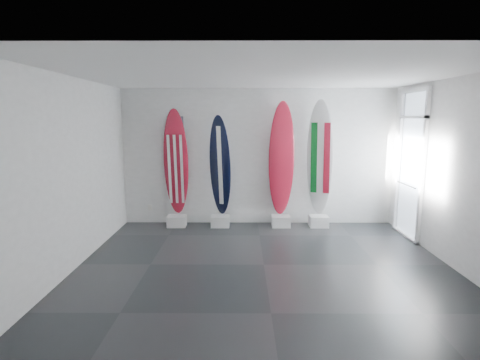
{
  "coord_description": "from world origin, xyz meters",
  "views": [
    {
      "loc": [
        -0.36,
        -5.79,
        2.36
      ],
      "look_at": [
        -0.4,
        1.4,
        1.17
      ],
      "focal_mm": 28.03,
      "sensor_mm": 36.0,
      "label": 1
    }
  ],
  "objects_px": {
    "surfboard_usa": "(176,163)",
    "surfboard_italy": "(320,158)",
    "surfboard_swiss": "(282,159)",
    "surfboard_navy": "(220,166)"
  },
  "relations": [
    {
      "from": "surfboard_usa",
      "to": "surfboard_italy",
      "type": "height_order",
      "value": "surfboard_italy"
    },
    {
      "from": "surfboard_navy",
      "to": "surfboard_swiss",
      "type": "distance_m",
      "value": 1.34
    },
    {
      "from": "surfboard_usa",
      "to": "surfboard_italy",
      "type": "xyz_separation_m",
      "value": [
        3.12,
        0.0,
        0.1
      ]
    },
    {
      "from": "surfboard_navy",
      "to": "surfboard_italy",
      "type": "relative_size",
      "value": 0.87
    },
    {
      "from": "surfboard_navy",
      "to": "surfboard_swiss",
      "type": "relative_size",
      "value": 0.88
    },
    {
      "from": "surfboard_usa",
      "to": "surfboard_swiss",
      "type": "distance_m",
      "value": 2.29
    },
    {
      "from": "surfboard_swiss",
      "to": "surfboard_italy",
      "type": "bearing_deg",
      "value": -3.59
    },
    {
      "from": "surfboard_italy",
      "to": "surfboard_usa",
      "type": "bearing_deg",
      "value": -158.34
    },
    {
      "from": "surfboard_usa",
      "to": "surfboard_italy",
      "type": "distance_m",
      "value": 3.12
    },
    {
      "from": "surfboard_swiss",
      "to": "surfboard_italy",
      "type": "relative_size",
      "value": 0.98
    }
  ]
}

